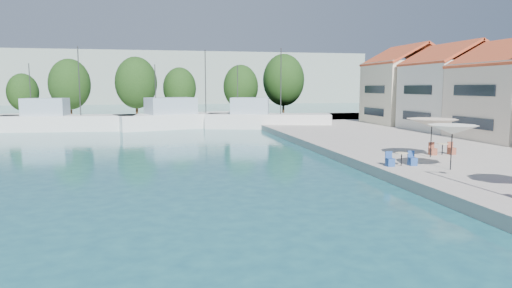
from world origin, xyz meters
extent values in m
cube|color=#A39C94|center=(-8.00, 67.00, 0.30)|extent=(90.00, 16.00, 0.60)
cube|color=gray|center=(-30.00, 160.00, 8.00)|extent=(180.00, 40.00, 16.00)
cube|color=gray|center=(40.00, 180.00, 6.00)|extent=(140.00, 40.00, 12.00)
cube|color=silver|center=(24.00, 42.00, 4.10)|extent=(8.00, 8.50, 7.00)
pyramid|color=#B45B28|center=(24.00, 42.00, 9.40)|extent=(8.40, 8.80, 1.80)
cube|color=beige|center=(24.00, 51.00, 4.35)|extent=(8.60, 8.50, 7.50)
pyramid|color=#B45B28|center=(24.00, 51.00, 9.90)|extent=(9.00, 8.80, 1.80)
cube|color=silver|center=(-16.59, 56.29, 0.70)|extent=(15.97, 5.39, 2.20)
cube|color=#95A9B8|center=(-18.93, 56.49, 2.80)|extent=(4.95, 3.52, 2.00)
cylinder|color=#2D2D2D|center=(-15.02, 56.16, 5.80)|extent=(0.12, 0.12, 8.00)
cylinder|color=#2D2D2D|center=(-20.49, 56.62, 4.80)|extent=(0.10, 0.10, 6.00)
cube|color=white|center=(-1.88, 57.72, 0.70)|extent=(19.44, 10.64, 2.20)
cube|color=#95A9B8|center=(-4.57, 56.82, 2.80)|extent=(6.56, 5.37, 2.00)
cylinder|color=#2D2D2D|center=(-0.10, 58.31, 5.80)|extent=(0.12, 0.12, 8.00)
cylinder|color=#2D2D2D|center=(-6.36, 56.22, 4.80)|extent=(0.10, 0.10, 6.00)
cube|color=silver|center=(7.26, 54.41, 0.70)|extent=(15.79, 8.04, 2.20)
cube|color=#95A9B8|center=(5.05, 55.04, 2.80)|extent=(5.25, 4.20, 2.00)
cylinder|color=#2D2D2D|center=(8.73, 53.99, 5.80)|extent=(0.12, 0.12, 8.00)
cylinder|color=#2D2D2D|center=(3.58, 55.47, 4.80)|extent=(0.10, 0.10, 6.00)
cylinder|color=#3F2B19|center=(-25.40, 71.76, 2.04)|extent=(0.36, 0.36, 2.89)
ellipsoid|color=#153310|center=(-25.40, 71.76, 4.35)|extent=(4.39, 4.39, 5.48)
cylinder|color=#3F2B19|center=(-18.29, 68.34, 2.48)|extent=(0.36, 0.36, 3.77)
ellipsoid|color=#153310|center=(-18.29, 68.34, 5.50)|extent=(5.73, 5.73, 7.16)
cylinder|color=#3F2B19|center=(-9.20, 68.28, 2.57)|extent=(0.36, 0.36, 3.95)
ellipsoid|color=#153310|center=(-9.20, 68.28, 5.73)|extent=(6.00, 6.00, 7.50)
cylinder|color=#3F2B19|center=(-2.82, 71.68, 2.28)|extent=(0.36, 0.36, 3.35)
ellipsoid|color=#153310|center=(-2.82, 71.68, 4.96)|extent=(5.10, 5.10, 6.37)
cylinder|color=#3F2B19|center=(6.19, 68.11, 2.35)|extent=(0.36, 0.36, 3.50)
ellipsoid|color=#153310|center=(6.19, 68.11, 5.15)|extent=(5.31, 5.31, 6.64)
cylinder|color=#3F2B19|center=(13.44, 70.03, 2.76)|extent=(0.36, 0.36, 4.32)
ellipsoid|color=#153310|center=(13.44, 70.03, 6.22)|extent=(6.57, 6.57, 8.21)
cylinder|color=black|center=(9.56, 21.21, 1.82)|extent=(0.06, 0.06, 2.45)
cone|color=silver|center=(9.56, 21.21, 2.80)|extent=(2.67, 2.67, 0.50)
cylinder|color=black|center=(11.05, 25.42, 1.83)|extent=(0.06, 0.06, 2.47)
cone|color=beige|center=(11.05, 25.42, 2.82)|extent=(3.23, 3.23, 0.50)
cylinder|color=black|center=(7.56, 22.86, 0.97)|extent=(0.06, 0.06, 0.74)
cylinder|color=beige|center=(7.56, 22.86, 1.34)|extent=(0.70, 0.70, 0.04)
cube|color=navy|center=(8.26, 22.86, 0.83)|extent=(0.42, 0.42, 0.46)
cube|color=navy|center=(6.86, 22.86, 0.83)|extent=(0.42, 0.42, 0.46)
cylinder|color=black|center=(12.46, 26.27, 0.97)|extent=(0.06, 0.06, 0.74)
cylinder|color=beige|center=(12.46, 26.27, 1.34)|extent=(0.70, 0.70, 0.04)
cube|color=brown|center=(13.16, 26.27, 0.83)|extent=(0.42, 0.42, 0.46)
cube|color=brown|center=(11.76, 26.27, 0.83)|extent=(0.42, 0.42, 0.46)
camera|label=1|loc=(-5.82, -0.55, 5.05)|focal=32.00mm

